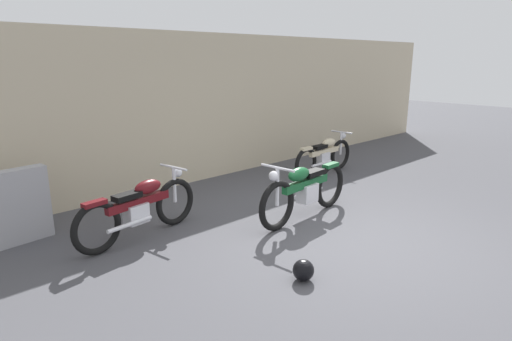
{
  "coord_description": "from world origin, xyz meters",
  "views": [
    {
      "loc": [
        -4.75,
        -2.9,
        2.44
      ],
      "look_at": [
        0.24,
        2.33,
        0.55
      ],
      "focal_mm": 30.22,
      "sensor_mm": 36.0,
      "label": 1
    }
  ],
  "objects_px": {
    "motorcycle_maroon": "(140,208)",
    "motorcycle_green": "(305,190)",
    "motorcycle_cream": "(325,155)",
    "stone_marker": "(20,206)",
    "helmet": "(303,270)"
  },
  "relations": [
    {
      "from": "stone_marker",
      "to": "motorcycle_maroon",
      "type": "height_order",
      "value": "stone_marker"
    },
    {
      "from": "helmet",
      "to": "motorcycle_maroon",
      "type": "distance_m",
      "value": 2.48
    },
    {
      "from": "motorcycle_maroon",
      "to": "motorcycle_cream",
      "type": "height_order",
      "value": "motorcycle_maroon"
    },
    {
      "from": "motorcycle_cream",
      "to": "motorcycle_green",
      "type": "xyz_separation_m",
      "value": [
        -2.36,
        -1.43,
        0.04
      ]
    },
    {
      "from": "motorcycle_green",
      "to": "helmet",
      "type": "bearing_deg",
      "value": 35.94
    },
    {
      "from": "motorcycle_cream",
      "to": "stone_marker",
      "type": "bearing_deg",
      "value": 171.9
    },
    {
      "from": "stone_marker",
      "to": "motorcycle_cream",
      "type": "xyz_separation_m",
      "value": [
        5.83,
        -0.64,
        -0.09
      ]
    },
    {
      "from": "helmet",
      "to": "motorcycle_cream",
      "type": "xyz_separation_m",
      "value": [
        3.89,
        2.71,
        0.29
      ]
    },
    {
      "from": "motorcycle_maroon",
      "to": "helmet",
      "type": "bearing_deg",
      "value": -81.56
    },
    {
      "from": "motorcycle_maroon",
      "to": "motorcycle_cream",
      "type": "distance_m",
      "value": 4.62
    },
    {
      "from": "motorcycle_maroon",
      "to": "motorcycle_green",
      "type": "xyz_separation_m",
      "value": [
        2.24,
        -1.07,
        0.03
      ]
    },
    {
      "from": "helmet",
      "to": "motorcycle_green",
      "type": "relative_size",
      "value": 0.11
    },
    {
      "from": "stone_marker",
      "to": "motorcycle_green",
      "type": "relative_size",
      "value": 0.48
    },
    {
      "from": "helmet",
      "to": "motorcycle_green",
      "type": "distance_m",
      "value": 2.02
    },
    {
      "from": "motorcycle_maroon",
      "to": "motorcycle_green",
      "type": "bearing_deg",
      "value": -34.03
    }
  ]
}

